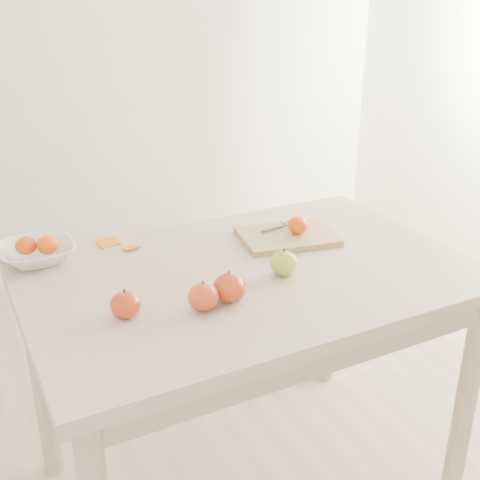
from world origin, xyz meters
name	(u,v)px	position (x,y,z in m)	size (l,w,h in m)	color
ground	(247,479)	(0.00, 0.00, 0.00)	(3.50, 3.50, 0.00)	#C6B293
table	(248,302)	(0.00, 0.00, 0.65)	(1.20, 0.80, 0.75)	beige
cutting_board	(287,236)	(0.21, 0.14, 0.76)	(0.28, 0.21, 0.02)	tan
board_tangerine	(298,225)	(0.24, 0.13, 0.80)	(0.06, 0.06, 0.05)	#E54808
fruit_bowl	(37,253)	(-0.50, 0.32, 0.78)	(0.21, 0.21, 0.05)	white
bowl_tangerine_near	(26,246)	(-0.53, 0.33, 0.80)	(0.06, 0.06, 0.05)	#D23A07
bowl_tangerine_far	(48,245)	(-0.47, 0.31, 0.80)	(0.06, 0.06, 0.05)	#C84807
orange_peel_a	(109,244)	(-0.29, 0.35, 0.75)	(0.06, 0.04, 0.00)	#D5650F
orange_peel_b	(131,249)	(-0.24, 0.28, 0.75)	(0.04, 0.04, 0.00)	#CB630E
paring_knife	(288,222)	(0.25, 0.21, 0.78)	(0.17, 0.05, 0.01)	white
apple_green	(284,263)	(0.07, -0.07, 0.78)	(0.07, 0.07, 0.07)	#629918
apple_red_b	(125,305)	(-0.37, -0.09, 0.78)	(0.07, 0.07, 0.06)	maroon
apple_red_e	(229,288)	(-0.12, -0.13, 0.79)	(0.08, 0.08, 0.07)	maroon
apple_red_c	(204,297)	(-0.20, -0.14, 0.78)	(0.08, 0.08, 0.07)	#A11810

